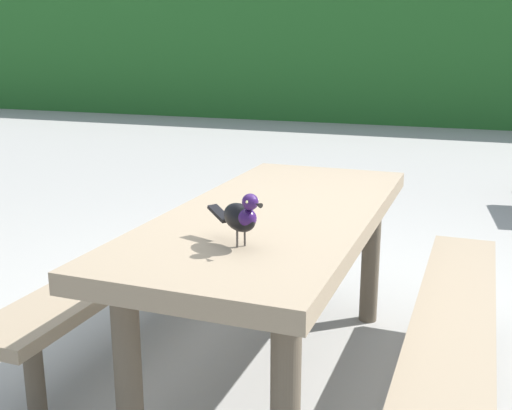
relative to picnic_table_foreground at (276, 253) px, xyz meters
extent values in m
plane|color=gray|center=(0.06, 0.13, -0.56)|extent=(60.00, 60.00, 0.00)
cube|color=#235B23|center=(0.06, 9.96, 0.63)|extent=(28.00, 2.30, 2.37)
cube|color=#84725B|center=(0.00, 0.00, 0.15)|extent=(0.77, 1.80, 0.07)
cylinder|color=brown|center=(-0.26, -0.70, -0.22)|extent=(0.09, 0.09, 0.67)
cylinder|color=brown|center=(0.27, -0.70, -0.22)|extent=(0.09, 0.09, 0.67)
cylinder|color=brown|center=(-0.27, 0.70, -0.22)|extent=(0.09, 0.09, 0.67)
cylinder|color=brown|center=(0.26, 0.70, -0.22)|extent=(0.09, 0.09, 0.67)
cube|color=#84725B|center=(-0.70, 0.00, -0.14)|extent=(0.29, 1.71, 0.05)
cylinder|color=brown|center=(-0.70, -0.64, -0.36)|extent=(0.07, 0.07, 0.39)
cylinder|color=brown|center=(-0.70, 0.64, -0.36)|extent=(0.07, 0.07, 0.39)
cube|color=#84725B|center=(0.70, 0.00, -0.14)|extent=(0.29, 1.71, 0.05)
cylinder|color=brown|center=(0.70, 0.64, -0.36)|extent=(0.07, 0.07, 0.39)
ellipsoid|color=black|center=(0.04, -0.49, 0.28)|extent=(0.16, 0.14, 0.09)
ellipsoid|color=#2D144C|center=(0.07, -0.51, 0.29)|extent=(0.09, 0.09, 0.06)
sphere|color=#2D144C|center=(0.09, -0.52, 0.34)|extent=(0.05, 0.05, 0.05)
sphere|color=#EAE08C|center=(0.11, -0.51, 0.35)|extent=(0.01, 0.01, 0.01)
sphere|color=#EAE08C|center=(0.09, -0.54, 0.35)|extent=(0.01, 0.01, 0.01)
cone|color=black|center=(0.12, -0.54, 0.34)|extent=(0.03, 0.03, 0.02)
cube|color=black|center=(-0.06, -0.42, 0.27)|extent=(0.10, 0.09, 0.04)
cylinder|color=#47423D|center=(0.05, -0.48, 0.21)|extent=(0.01, 0.01, 0.05)
cylinder|color=#47423D|center=(0.04, -0.50, 0.21)|extent=(0.01, 0.01, 0.05)
camera|label=1|loc=(0.75, -2.23, 0.81)|focal=43.29mm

